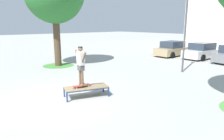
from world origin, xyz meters
TOP-DOWN VIEW (x-y plane):
  - ground_plane at (0.00, 0.00)m, footprint 120.00×120.00m
  - skate_box at (0.60, 0.94)m, footprint 1.33×2.04m
  - skateboard at (0.54, 0.74)m, footprint 0.28×0.82m
  - skater at (0.54, 0.74)m, footprint 1.00×0.31m
  - grass_patch_near_left at (-6.76, 3.27)m, footprint 2.37×2.37m
  - car_tan at (-3.82, 14.38)m, footprint 2.01×4.25m
  - car_white at (-1.07, 15.02)m, footprint 2.21×4.34m
  - light_post at (0.75, 8.58)m, footprint 0.36×0.36m

SIDE VIEW (x-z plane):
  - ground_plane at x=0.00m, z-range 0.00..0.00m
  - grass_patch_near_left at x=-6.76m, z-range 0.00..0.01m
  - skate_box at x=0.60m, z-range 0.18..0.64m
  - skateboard at x=0.54m, z-range 0.49..0.58m
  - car_tan at x=-3.82m, z-range -0.06..1.44m
  - car_white at x=-1.07m, z-range -0.06..1.44m
  - skater at x=0.54m, z-range 0.68..2.38m
  - light_post at x=0.75m, z-range 0.91..6.74m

